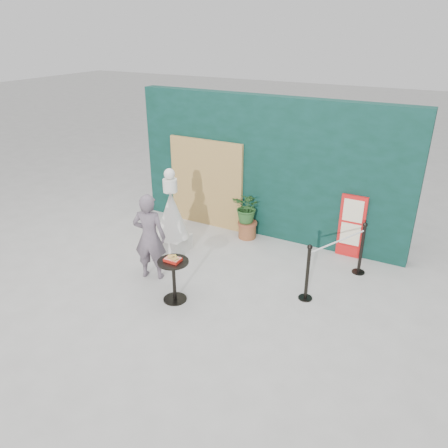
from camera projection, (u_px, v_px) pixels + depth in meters
The scene contains 10 objects.
ground at pixel (190, 304), 7.30m from camera, with size 60.00×60.00×0.00m, color #ADAAA5.
back_wall at pixel (268, 169), 9.20m from camera, with size 6.00×0.30×3.00m, color black.
bamboo_fence at pixel (206, 183), 9.84m from camera, with size 1.80×0.08×2.00m, color tan.
woman at pixel (150, 237), 7.79m from camera, with size 0.59×0.39×1.63m, color #665764.
menu_board at pixel (351, 227), 8.57m from camera, with size 0.50×0.07×1.30m.
statue at pixel (172, 218), 8.77m from camera, with size 0.69×0.69×1.76m.
cafe_table at pixel (174, 274), 7.23m from camera, with size 0.52×0.52×0.75m.
food_basket at pixel (173, 259), 7.11m from camera, with size 0.26×0.19×0.11m.
planter at pixel (248, 212), 9.34m from camera, with size 0.63×0.54×1.06m.
stanchion_barrier at pixel (336, 261), 7.65m from camera, with size 0.84×1.54×1.03m.
Camera 1 is at (3.40, -5.07, 4.28)m, focal length 35.00 mm.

